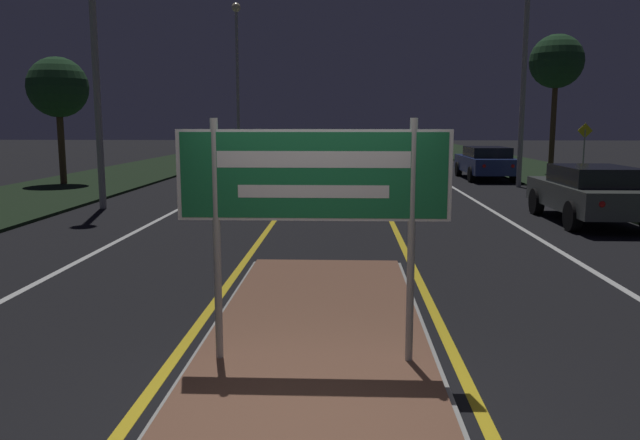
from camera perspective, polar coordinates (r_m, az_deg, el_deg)
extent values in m
plane|color=black|center=(5.14, -1.20, -17.83)|extent=(160.00, 160.00, 0.00)
cube|color=#999993|center=(6.09, -0.58, -13.20)|extent=(2.41, 8.72, 0.05)
cube|color=brown|center=(6.08, -0.58, -12.98)|extent=(2.29, 8.60, 0.10)
cube|color=black|center=(26.56, -19.36, 3.47)|extent=(5.00, 100.00, 0.08)
cube|color=black|center=(26.35, 22.79, 3.24)|extent=(5.00, 100.00, 0.08)
cube|color=gold|center=(29.72, -0.95, 4.42)|extent=(0.12, 70.00, 0.01)
cube|color=gold|center=(29.70, 4.45, 4.39)|extent=(0.12, 70.00, 0.01)
cube|color=silver|center=(30.01, -6.32, 4.41)|extent=(0.12, 70.00, 0.01)
cube|color=silver|center=(29.93, 9.84, 4.32)|extent=(0.12, 70.00, 0.01)
cube|color=silver|center=(30.61, -11.90, 4.36)|extent=(0.10, 70.00, 0.01)
cube|color=silver|center=(30.47, 15.45, 4.21)|extent=(0.10, 70.00, 0.01)
cylinder|color=#9E9E99|center=(5.86, -9.42, -1.91)|extent=(0.07, 0.07, 2.26)
cylinder|color=#9E9E99|center=(5.77, 8.35, -2.05)|extent=(0.07, 0.07, 2.26)
cube|color=#19703D|center=(5.66, -0.61, 4.11)|extent=(2.49, 0.04, 0.83)
cube|color=white|center=(5.64, -0.62, 4.09)|extent=(2.49, 0.00, 0.83)
cube|color=#19703D|center=(5.64, -0.62, 4.09)|extent=(2.42, 0.01, 0.78)
cube|color=white|center=(5.62, -0.63, 5.56)|extent=(1.75, 0.01, 0.15)
cube|color=white|center=(5.65, -0.62, 2.62)|extent=(1.37, 0.01, 0.12)
cylinder|color=#9E9E99|center=(17.94, -19.87, 13.79)|extent=(0.18, 0.18, 8.01)
cylinder|color=#9E9E99|center=(40.31, -7.54, 12.04)|extent=(0.18, 0.18, 9.18)
sphere|color=beige|center=(40.86, -7.68, 18.71)|extent=(0.56, 0.56, 0.56)
cylinder|color=#9E9E99|center=(23.95, 18.32, 15.98)|extent=(0.18, 0.18, 10.91)
cube|color=#4C514C|center=(15.85, 23.39, 2.02)|extent=(1.71, 4.13, 0.58)
cube|color=black|center=(15.58, 23.83, 3.74)|extent=(1.51, 2.15, 0.42)
sphere|color=red|center=(13.76, 24.37, 1.33)|extent=(0.14, 0.14, 0.14)
cylinder|color=black|center=(16.82, 19.19, 1.62)|extent=(0.22, 0.66, 0.66)
cylinder|color=black|center=(17.37, 24.35, 1.53)|extent=(0.22, 0.66, 0.66)
cylinder|color=black|center=(14.42, 22.10, 0.32)|extent=(0.22, 0.66, 0.66)
cube|color=navy|center=(26.78, 14.85, 4.96)|extent=(1.73, 4.59, 0.62)
cube|color=black|center=(26.48, 15.02, 6.03)|extent=(1.52, 2.39, 0.41)
sphere|color=red|center=(24.44, 14.77, 4.80)|extent=(0.14, 0.14, 0.14)
sphere|color=red|center=(24.69, 17.21, 4.73)|extent=(0.14, 0.14, 0.14)
cylinder|color=black|center=(28.03, 12.55, 4.57)|extent=(0.22, 0.62, 0.62)
cylinder|color=black|center=(28.37, 15.84, 4.50)|extent=(0.22, 0.62, 0.62)
cylinder|color=black|center=(25.24, 13.69, 4.08)|extent=(0.22, 0.62, 0.62)
cylinder|color=black|center=(25.62, 17.31, 3.99)|extent=(0.22, 0.62, 0.62)
cube|color=#4C514C|center=(19.05, -7.05, 3.76)|extent=(1.82, 4.31, 0.63)
cube|color=black|center=(19.26, -6.95, 5.39)|extent=(1.60, 2.24, 0.42)
sphere|color=white|center=(17.06, -10.08, 3.37)|extent=(0.14, 0.14, 0.14)
sphere|color=white|center=(16.85, -6.33, 3.39)|extent=(0.14, 0.14, 0.14)
cylinder|color=black|center=(17.94, -10.46, 2.35)|extent=(0.22, 0.64, 0.64)
cylinder|color=black|center=(17.64, -4.94, 2.36)|extent=(0.22, 0.64, 0.64)
cylinder|color=black|center=(20.54, -8.83, 3.21)|extent=(0.22, 0.64, 0.64)
cylinder|color=black|center=(20.28, -3.99, 3.22)|extent=(0.22, 0.64, 0.64)
cylinder|color=#9E9E99|center=(27.55, 22.96, 5.59)|extent=(0.06, 0.06, 1.98)
cube|color=yellow|center=(27.52, 23.08, 7.52)|extent=(0.60, 0.02, 0.60)
cylinder|color=#4C3823|center=(25.02, -22.57, 6.55)|extent=(0.24, 0.24, 3.02)
sphere|color=#1E4223|center=(25.04, -22.85, 11.13)|extent=(2.18, 2.18, 2.18)
cylinder|color=#4C3823|center=(30.38, 20.54, 8.27)|extent=(0.24, 0.24, 4.41)
sphere|color=#1E4223|center=(30.51, 20.82, 13.41)|extent=(2.37, 2.37, 2.37)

